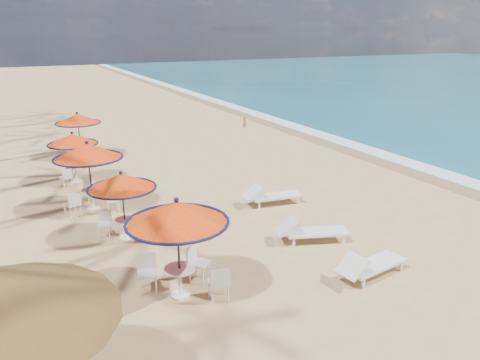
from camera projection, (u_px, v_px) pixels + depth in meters
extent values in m
plane|color=tan|center=(331.00, 255.00, 13.41)|extent=(160.00, 160.00, 0.00)
cube|color=white|center=(355.00, 146.00, 25.90)|extent=(1.20, 140.00, 0.04)
cube|color=olive|center=(342.00, 148.00, 25.51)|extent=(1.40, 140.00, 0.02)
cylinder|color=black|center=(179.00, 250.00, 11.02)|extent=(0.05, 0.05, 2.44)
cone|color=red|center=(177.00, 212.00, 10.73)|extent=(2.44, 2.44, 0.53)
torus|color=black|center=(177.00, 222.00, 10.80)|extent=(2.44, 2.44, 0.07)
sphere|color=black|center=(176.00, 200.00, 10.63)|extent=(0.13, 0.13, 0.13)
cylinder|color=white|center=(179.00, 269.00, 11.18)|extent=(0.74, 0.74, 0.04)
cylinder|color=white|center=(180.00, 282.00, 11.28)|extent=(0.08, 0.08, 0.74)
cylinder|color=black|center=(124.00, 207.00, 14.20)|extent=(0.05, 0.05, 2.08)
cone|color=red|center=(121.00, 181.00, 13.95)|extent=(2.08, 2.08, 0.45)
torus|color=black|center=(122.00, 188.00, 14.01)|extent=(2.08, 2.08, 0.06)
sphere|color=black|center=(121.00, 173.00, 13.87)|extent=(0.11, 0.11, 0.11)
cylinder|color=white|center=(125.00, 220.00, 14.33)|extent=(0.63, 0.63, 0.04)
cylinder|color=white|center=(125.00, 229.00, 14.42)|extent=(0.07, 0.07, 0.63)
cylinder|color=black|center=(90.00, 177.00, 16.51)|extent=(0.05, 0.05, 2.41)
cone|color=red|center=(88.00, 151.00, 16.22)|extent=(2.41, 2.41, 0.52)
torus|color=black|center=(88.00, 158.00, 16.29)|extent=(2.41, 2.41, 0.07)
sphere|color=black|center=(87.00, 143.00, 16.13)|extent=(0.13, 0.13, 0.13)
cylinder|color=white|center=(92.00, 190.00, 16.66)|extent=(0.73, 0.73, 0.04)
cylinder|color=white|center=(93.00, 199.00, 16.77)|extent=(0.08, 0.08, 0.73)
cylinder|color=black|center=(74.00, 158.00, 19.61)|extent=(0.04, 0.04, 2.07)
cone|color=red|center=(72.00, 139.00, 19.36)|extent=(2.07, 2.07, 0.45)
torus|color=black|center=(73.00, 144.00, 19.42)|extent=(2.07, 2.07, 0.06)
sphere|color=black|center=(72.00, 133.00, 19.28)|extent=(0.11, 0.11, 0.11)
cylinder|color=white|center=(76.00, 167.00, 19.74)|extent=(0.63, 0.63, 0.04)
cylinder|color=white|center=(76.00, 174.00, 19.83)|extent=(0.07, 0.07, 0.63)
cylinder|color=black|center=(79.00, 136.00, 23.33)|extent=(0.05, 0.05, 2.22)
cone|color=red|center=(77.00, 118.00, 23.07)|extent=(2.22, 2.22, 0.48)
torus|color=black|center=(78.00, 123.00, 23.13)|extent=(2.22, 2.22, 0.07)
sphere|color=black|center=(77.00, 113.00, 22.98)|extent=(0.12, 0.12, 0.12)
cylinder|color=white|center=(80.00, 145.00, 23.47)|extent=(0.67, 0.67, 0.04)
cylinder|color=white|center=(81.00, 151.00, 23.57)|extent=(0.08, 0.08, 0.67)
cube|color=white|center=(375.00, 265.00, 12.26)|extent=(1.90, 0.93, 0.08)
cube|color=white|center=(352.00, 266.00, 11.68)|extent=(0.70, 0.75, 0.45)
cube|color=white|center=(374.00, 270.00, 12.31)|extent=(0.06, 0.06, 0.26)
cube|color=white|center=(317.00, 232.00, 14.21)|extent=(1.98, 1.27, 0.08)
cube|color=white|center=(287.00, 226.00, 14.03)|extent=(0.81, 0.85, 0.46)
cube|color=white|center=(316.00, 237.00, 14.26)|extent=(0.07, 0.07, 0.26)
cube|color=white|center=(276.00, 196.00, 17.26)|extent=(1.95, 0.94, 0.08)
cube|color=white|center=(252.00, 193.00, 16.90)|extent=(0.71, 0.76, 0.47)
cube|color=white|center=(276.00, 200.00, 17.32)|extent=(0.07, 0.07, 0.26)
cylinder|color=brown|center=(67.00, 319.00, 8.67)|extent=(0.14, 0.14, 2.12)
imported|color=#95654C|center=(244.00, 122.00, 30.54)|extent=(0.30, 0.35, 0.83)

